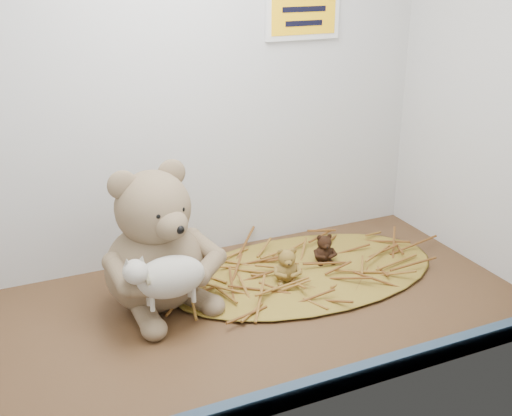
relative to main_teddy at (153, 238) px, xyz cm
name	(u,v)px	position (x,y,z in cm)	size (l,w,h in cm)	color
alcove_shell	(210,80)	(12.36, -1.03, 30.11)	(120.40, 60.20, 90.40)	#462F18
front_rail	(301,392)	(12.36, -38.83, -13.09)	(119.28, 2.20, 3.60)	#364E68
straw_bed	(305,272)	(33.81, -0.78, -14.29)	(62.26, 36.15, 1.20)	brown
main_teddy	(153,238)	(0.00, 0.00, 0.00)	(24.01, 25.35, 29.78)	#827350
toy_lamb	(170,277)	(0.00, -10.67, -3.38)	(17.15, 10.47, 11.08)	beige
mini_teddy_tan	(287,263)	(27.85, -3.12, -9.90)	(6.10, 6.44, 7.57)	olive
mini_teddy_brown	(324,247)	(39.76, 1.56, -10.36)	(5.37, 5.66, 6.66)	black
wall_sign	(303,9)	(42.36, 19.37, 40.11)	(16.00, 1.20, 11.00)	#FFB60D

